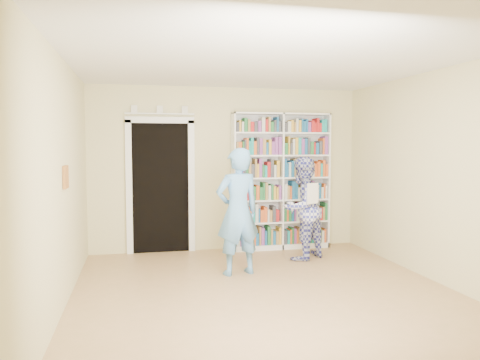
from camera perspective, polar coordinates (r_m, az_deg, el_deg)
The scene contains 11 objects.
floor at distance 5.65m, azimuth 3.33°, elevation -13.74°, with size 5.00×5.00×0.00m, color #A68150.
ceiling at distance 5.46m, azimuth 3.45°, elevation 14.32°, with size 5.00×5.00×0.00m, color white.
wall_back at distance 7.82m, azimuth -1.61°, elevation 1.36°, with size 4.50×4.50×0.00m, color beige.
wall_left at distance 5.25m, azimuth -20.99°, elevation -0.35°, with size 5.00×5.00×0.00m, color beige.
wall_right at distance 6.38m, azimuth 23.23°, elevation 0.36°, with size 5.00×5.00×0.00m, color beige.
bookshelf at distance 7.90m, azimuth 4.99°, elevation -0.07°, with size 1.66×0.31×2.28m.
doorway at distance 7.68m, azimuth -9.66°, elevation -0.03°, with size 1.10×0.08×2.43m.
wall_art at distance 5.44m, azimuth -20.48°, elevation 0.34°, with size 0.03×0.25×0.25m, color brown.
man_blue at distance 6.30m, azimuth -0.28°, elevation -3.87°, with size 0.62×0.41×1.71m, color #5E9AD2.
man_plaid at distance 7.22m, azimuth 7.56°, elevation -3.42°, with size 0.76×0.60×1.57m, color #34389F.
paper_sheet at distance 6.96m, azimuth 8.85°, elevation -1.62°, with size 0.22×0.01×0.31m, color white.
Camera 1 is at (-1.47, -5.17, 1.75)m, focal length 35.00 mm.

